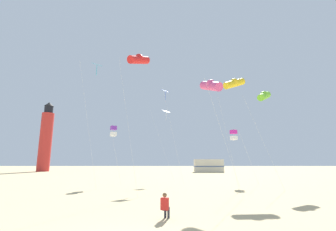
% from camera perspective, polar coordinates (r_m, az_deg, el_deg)
% --- Properties ---
extents(kite_flyer_standing, '(0.44, 0.56, 1.16)m').
position_cam_1_polar(kite_flyer_standing, '(11.25, -0.61, -21.19)').
color(kite_flyer_standing, red).
rests_on(kite_flyer_standing, ground).
extents(kite_tube_scarlet, '(2.61, 2.90, 11.96)m').
position_cam_1_polar(kite_tube_scarlet, '(20.90, -7.12, 13.56)').
color(kite_tube_scarlet, silver).
rests_on(kite_tube_scarlet, ground).
extents(kite_box_magenta, '(2.84, 2.84, 6.01)m').
position_cam_1_polar(kite_box_magenta, '(27.46, 15.97, -4.65)').
color(kite_box_magenta, silver).
rests_on(kite_box_magenta, ground).
extents(kite_tube_lime, '(3.35, 3.44, 9.86)m').
position_cam_1_polar(kite_tube_lime, '(25.98, 22.68, 4.51)').
color(kite_tube_lime, silver).
rests_on(kite_tube_lime, ground).
extents(kite_diamond_white, '(3.21, 2.79, 9.46)m').
position_cam_1_polar(kite_diamond_white, '(31.87, -0.44, 0.36)').
color(kite_diamond_white, silver).
rests_on(kite_diamond_white, ground).
extents(kite_diamond_cyan, '(2.53, 2.04, 12.76)m').
position_cam_1_polar(kite_diamond_cyan, '(25.81, -17.22, 10.70)').
color(kite_diamond_cyan, silver).
rests_on(kite_diamond_cyan, ground).
extents(kite_tube_gold, '(3.05, 2.64, 10.91)m').
position_cam_1_polar(kite_tube_gold, '(24.36, 16.07, 7.66)').
color(kite_tube_gold, silver).
rests_on(kite_tube_gold, ground).
extents(kite_diamond_blue, '(2.71, 2.71, 11.22)m').
position_cam_1_polar(kite_diamond_blue, '(28.42, -0.46, 5.16)').
color(kite_diamond_blue, silver).
rests_on(kite_diamond_blue, ground).
extents(kite_tube_rainbow, '(2.61, 3.10, 9.11)m').
position_cam_1_polar(kite_tube_rainbow, '(18.72, 10.59, 7.28)').
color(kite_tube_rainbow, silver).
rests_on(kite_tube_rainbow, ground).
extents(kite_box_violet, '(1.49, 1.49, 6.37)m').
position_cam_1_polar(kite_box_violet, '(26.50, -13.22, -3.77)').
color(kite_box_violet, silver).
rests_on(kite_box_violet, ground).
extents(lighthouse_distant, '(2.80, 2.80, 16.80)m').
position_cam_1_polar(lighthouse_distant, '(63.53, -27.81, -4.97)').
color(lighthouse_distant, red).
rests_on(lighthouse_distant, ground).
extents(rv_van_cream, '(6.46, 2.39, 2.80)m').
position_cam_1_polar(rv_van_cream, '(53.66, 10.05, -12.09)').
color(rv_van_cream, beige).
rests_on(rv_van_cream, ground).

